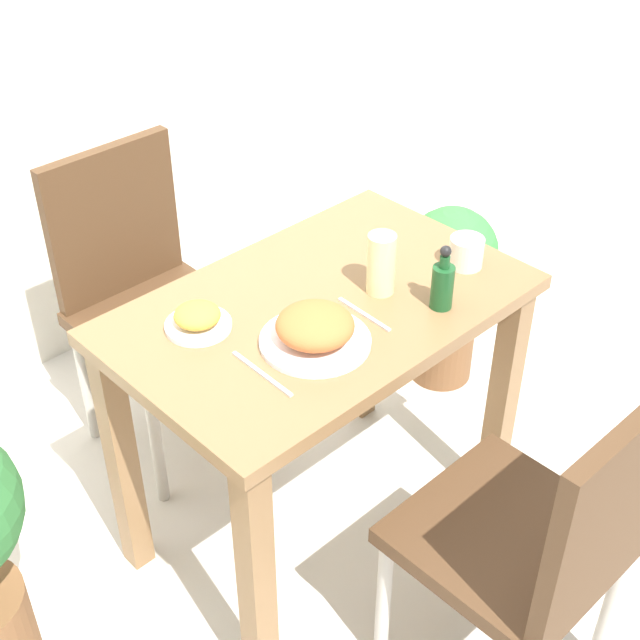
% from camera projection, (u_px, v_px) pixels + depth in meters
% --- Properties ---
extents(ground_plane, '(16.00, 16.00, 0.00)m').
position_uv_depth(ground_plane, '(320.00, 525.00, 2.47)').
color(ground_plane, beige).
extents(dining_table, '(0.95, 0.60, 0.75)m').
position_uv_depth(dining_table, '(320.00, 352.00, 2.11)').
color(dining_table, olive).
rests_on(dining_table, ground_plane).
extents(chair_near, '(0.42, 0.42, 0.90)m').
position_uv_depth(chair_near, '(546.00, 537.00, 1.78)').
color(chair_near, '#4C331E').
rests_on(chair_near, ground_plane).
extents(chair_far, '(0.42, 0.42, 0.90)m').
position_uv_depth(chair_far, '(144.00, 289.00, 2.50)').
color(chair_far, '#4C331E').
rests_on(chair_far, ground_plane).
extents(food_plate, '(0.24, 0.24, 0.08)m').
position_uv_depth(food_plate, '(315.00, 329.00, 1.88)').
color(food_plate, white).
rests_on(food_plate, dining_table).
extents(side_plate, '(0.15, 0.15, 0.06)m').
position_uv_depth(side_plate, '(198.00, 319.00, 1.93)').
color(side_plate, white).
rests_on(side_plate, dining_table).
extents(drink_cup, '(0.08, 0.08, 0.07)m').
position_uv_depth(drink_cup, '(466.00, 252.00, 2.13)').
color(drink_cup, silver).
rests_on(drink_cup, dining_table).
extents(juice_glass, '(0.07, 0.07, 0.15)m').
position_uv_depth(juice_glass, '(381.00, 264.00, 2.02)').
color(juice_glass, beige).
rests_on(juice_glass, dining_table).
extents(sauce_bottle, '(0.05, 0.05, 0.16)m').
position_uv_depth(sauce_bottle, '(443.00, 284.00, 1.98)').
color(sauce_bottle, '#194C23').
rests_on(sauce_bottle, dining_table).
extents(fork_utensil, '(0.01, 0.19, 0.00)m').
position_uv_depth(fork_utensil, '(262.00, 374.00, 1.81)').
color(fork_utensil, silver).
rests_on(fork_utensil, dining_table).
extents(spoon_utensil, '(0.02, 0.16, 0.00)m').
position_uv_depth(spoon_utensil, '(364.00, 314.00, 1.98)').
color(spoon_utensil, silver).
rests_on(spoon_utensil, dining_table).
extents(potted_plant_right, '(0.29, 0.29, 0.62)m').
position_uv_depth(potted_plant_right, '(449.00, 281.00, 2.79)').
color(potted_plant_right, brown).
rests_on(potted_plant_right, ground_plane).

